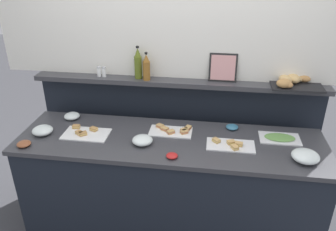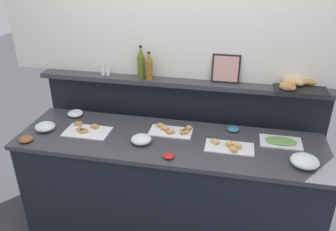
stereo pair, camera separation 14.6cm
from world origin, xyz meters
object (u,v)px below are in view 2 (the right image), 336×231
at_px(glass_bowl_small, 141,140).
at_px(glass_bowl_large, 45,127).
at_px(salt_shaker, 103,70).
at_px(bread_basket, 296,84).
at_px(cold_cuts_platter, 281,142).
at_px(glass_bowl_extra, 305,161).
at_px(glass_bowl_medium, 75,114).
at_px(vinegar_bottle_amber, 149,67).
at_px(sandwich_platter_rear, 229,147).
at_px(pepper_shaker, 108,71).
at_px(condiment_bowl_red, 26,139).
at_px(condiment_bowl_dark, 233,129).
at_px(sandwich_platter_front, 172,131).
at_px(sandwich_platter_side, 87,131).
at_px(condiment_bowl_cream, 169,156).
at_px(framed_picture, 226,69).
at_px(olive_oil_bottle, 141,64).

bearing_deg(glass_bowl_small, glass_bowl_large, 177.57).
height_order(salt_shaker, bread_basket, salt_shaker).
bearing_deg(cold_cuts_platter, glass_bowl_extra, -65.57).
distance_m(glass_bowl_large, glass_bowl_medium, 0.31).
bearing_deg(vinegar_bottle_amber, sandwich_platter_rear, -31.98).
bearing_deg(pepper_shaker, condiment_bowl_red, -121.83).
bearing_deg(cold_cuts_platter, vinegar_bottle_amber, 165.17).
distance_m(sandwich_platter_rear, condiment_bowl_red, 1.52).
bearing_deg(condiment_bowl_dark, sandwich_platter_front, -165.34).
xyz_separation_m(condiment_bowl_red, pepper_shaker, (0.42, 0.68, 0.34)).
bearing_deg(vinegar_bottle_amber, sandwich_platter_side, -134.12).
height_order(sandwich_platter_side, condiment_bowl_cream, sandwich_platter_side).
xyz_separation_m(cold_cuts_platter, condiment_bowl_cream, (-0.78, -0.37, 0.01)).
relative_size(cold_cuts_platter, framed_picture, 1.32).
bearing_deg(framed_picture, condiment_bowl_red, -153.18).
bearing_deg(glass_bowl_small, sandwich_platter_rear, 5.18).
xyz_separation_m(sandwich_platter_rear, condiment_bowl_dark, (0.02, 0.27, 0.01)).
xyz_separation_m(glass_bowl_extra, condiment_bowl_red, (-2.01, -0.09, -0.02)).
relative_size(sandwich_platter_front, glass_bowl_large, 2.11).
bearing_deg(bread_basket, condiment_bowl_red, -160.77).
bearing_deg(vinegar_bottle_amber, framed_picture, 5.83).
relative_size(glass_bowl_extra, condiment_bowl_red, 1.83).
height_order(cold_cuts_platter, glass_bowl_extra, glass_bowl_extra).
xyz_separation_m(sandwich_platter_rear, condiment_bowl_red, (-1.51, -0.21, 0.01)).
bearing_deg(glass_bowl_small, bread_basket, 25.55).
distance_m(glass_bowl_extra, condiment_bowl_dark, 0.62).
xyz_separation_m(sandwich_platter_front, olive_oil_bottle, (-0.33, 0.32, 0.43)).
bearing_deg(glass_bowl_large, condiment_bowl_dark, 11.29).
distance_m(condiment_bowl_cream, vinegar_bottle_amber, 0.83).
bearing_deg(sandwich_platter_side, condiment_bowl_red, -149.23).
relative_size(sandwich_platter_side, bread_basket, 0.89).
height_order(condiment_bowl_red, condiment_bowl_dark, condiment_bowl_red).
bearing_deg(glass_bowl_medium, sandwich_platter_front, -7.25).
height_order(sandwich_platter_rear, glass_bowl_large, glass_bowl_large).
bearing_deg(sandwich_platter_front, condiment_bowl_cream, -82.83).
bearing_deg(condiment_bowl_cream, glass_bowl_large, 169.88).
bearing_deg(glass_bowl_extra, bread_basket, 93.07).
distance_m(sandwich_platter_front, glass_bowl_small, 0.28).
height_order(sandwich_platter_side, glass_bowl_small, glass_bowl_small).
bearing_deg(condiment_bowl_dark, condiment_bowl_red, -162.42).
bearing_deg(olive_oil_bottle, condiment_bowl_dark, -14.10).
height_order(sandwich_platter_side, bread_basket, bread_basket).
bearing_deg(glass_bowl_small, olive_oil_bottle, 104.38).
height_order(condiment_bowl_cream, salt_shaker, salt_shaker).
relative_size(glass_bowl_large, pepper_shaker, 1.83).
distance_m(sandwich_platter_front, salt_shaker, 0.83).
bearing_deg(pepper_shaker, salt_shaker, 180.00).
distance_m(cold_cuts_platter, olive_oil_bottle, 1.28).
relative_size(sandwich_platter_rear, salt_shaker, 4.05).
bearing_deg(glass_bowl_small, pepper_shaker, 129.62).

